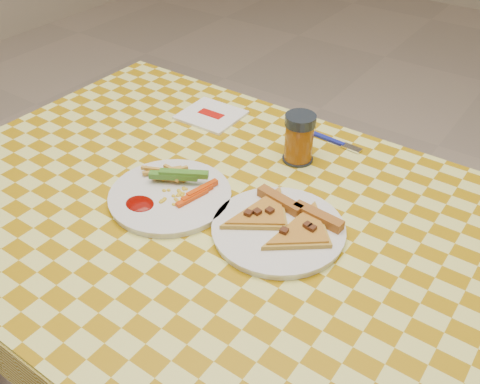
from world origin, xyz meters
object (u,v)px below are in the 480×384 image
object	(u,v)px
table	(220,239)
drink_glass	(299,139)
plate_right	(278,230)
plate_left	(170,197)

from	to	relation	value
table	drink_glass	bearing A→B (deg)	82.57
table	plate_right	world-z (taller)	plate_right
table	plate_left	world-z (taller)	plate_left
plate_right	plate_left	bearing A→B (deg)	-170.44
table	plate_left	size ratio (longest dim) A/B	5.26
drink_glass	table	bearing A→B (deg)	-97.43
drink_glass	plate_left	bearing A→B (deg)	-116.34
plate_right	drink_glass	bearing A→B (deg)	112.47
table	drink_glass	xyz separation A→B (m)	(0.03, 0.25, 0.13)
plate_left	drink_glass	world-z (taller)	drink_glass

